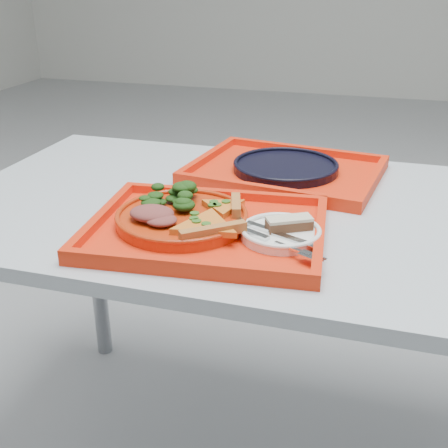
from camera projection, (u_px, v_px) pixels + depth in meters
The scene contains 13 objects.
table at pixel (307, 242), 1.23m from camera, with size 1.60×0.80×0.75m.
tray_main at pixel (207, 232), 1.09m from camera, with size 0.45×0.35×0.01m, color red.
tray_far at pixel (285, 173), 1.40m from camera, with size 0.45×0.35×0.01m, color red.
dinner_plate at pixel (182, 219), 1.11m from camera, with size 0.26×0.26×0.02m, color #AE2B0B.
side_plate at pixel (281, 235), 1.05m from camera, with size 0.15×0.15×0.01m, color white.
navy_plate at pixel (286, 168), 1.40m from camera, with size 0.26×0.26×0.02m, color black.
pizza_slice_a at pixel (206, 224), 1.04m from camera, with size 0.14×0.12×0.02m, color orange, non-canonical shape.
pizza_slice_b at pixel (223, 205), 1.13m from camera, with size 0.10×0.09×0.02m, color orange, non-canonical shape.
salad_heap at pixel (169, 191), 1.15m from camera, with size 0.10×0.09×0.05m, color black.
meat_portion at pixel (152, 213), 1.08m from camera, with size 0.09×0.07×0.03m, color brown.
dessert_bar at pixel (289, 223), 1.05m from camera, with size 0.09×0.07×0.02m.
knife at pixel (277, 233), 1.03m from camera, with size 0.18×0.02×0.01m, color silver.
fork at pixel (274, 241), 1.00m from camera, with size 0.18×0.02×0.01m, color silver.
Camera 1 is at (0.13, -1.11, 1.22)m, focal length 45.00 mm.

